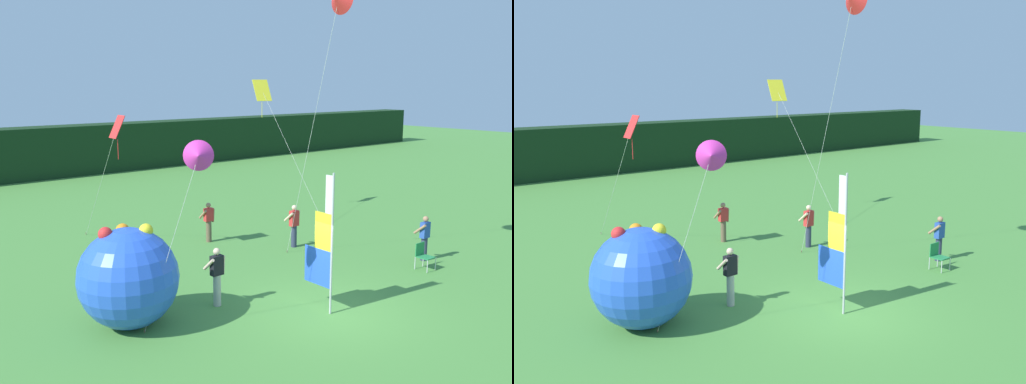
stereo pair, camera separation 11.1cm
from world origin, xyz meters
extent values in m
plane|color=#478438|center=(0.00, 0.00, 0.00)|extent=(120.00, 120.00, 0.00)
cube|color=black|center=(0.00, 27.54, 1.68)|extent=(80.00, 2.40, 3.37)
cylinder|color=#B7B7BC|center=(-0.14, -0.12, 1.95)|extent=(0.06, 0.06, 3.91)
cube|color=blue|center=(-0.14, 0.40, 1.22)|extent=(0.02, 0.97, 1.04)
cube|color=yellow|center=(-0.14, 0.21, 2.27)|extent=(0.02, 0.60, 1.04)
cube|color=white|center=(-0.14, 0.03, 3.31)|extent=(0.02, 0.23, 1.04)
cylinder|color=#2D334C|center=(5.90, 0.96, 0.42)|extent=(0.22, 0.22, 0.84)
cube|color=#284CA8|center=(5.90, 0.96, 1.12)|extent=(0.36, 0.20, 0.56)
sphere|color=#A37556|center=(5.90, 0.96, 1.52)|extent=(0.20, 0.20, 0.20)
cylinder|color=#A37556|center=(5.67, 1.02, 1.17)|extent=(0.09, 0.48, 0.42)
cylinder|color=#A37556|center=(6.13, 0.97, 1.07)|extent=(0.09, 0.14, 0.56)
cylinder|color=#2D334C|center=(3.50, 5.13, 0.42)|extent=(0.22, 0.22, 0.84)
cube|color=red|center=(3.50, 5.13, 1.13)|extent=(0.36, 0.20, 0.59)
sphere|color=beige|center=(3.50, 5.13, 1.55)|extent=(0.20, 0.20, 0.20)
cylinder|color=beige|center=(3.27, 5.19, 1.20)|extent=(0.09, 0.48, 0.42)
cylinder|color=beige|center=(3.73, 5.14, 1.11)|extent=(0.09, 0.14, 0.56)
cylinder|color=brown|center=(1.39, 7.81, 0.42)|extent=(0.22, 0.22, 0.85)
cube|color=red|center=(1.39, 7.81, 1.11)|extent=(0.36, 0.20, 0.52)
sphere|color=#A37556|center=(1.39, 7.81, 1.49)|extent=(0.20, 0.20, 0.20)
cylinder|color=#A37556|center=(1.16, 7.87, 1.14)|extent=(0.09, 0.48, 0.42)
cylinder|color=#A37556|center=(1.62, 7.81, 1.05)|extent=(0.09, 0.14, 0.56)
cylinder|color=#B7B2A3|center=(-2.17, 2.33, 0.46)|extent=(0.22, 0.22, 0.91)
cube|color=black|center=(-2.17, 2.33, 1.19)|extent=(0.36, 0.20, 0.57)
sphere|color=beige|center=(-2.17, 2.33, 1.60)|extent=(0.20, 0.20, 0.20)
cylinder|color=beige|center=(-2.40, 2.39, 1.25)|extent=(0.09, 0.48, 0.42)
cylinder|color=beige|center=(-1.94, 2.33, 1.15)|extent=(0.09, 0.14, 0.56)
sphere|color=blue|center=(-4.71, 2.68, 1.31)|extent=(2.61, 2.61, 2.61)
sphere|color=orange|center=(-4.47, 3.38, 2.39)|extent=(0.37, 0.37, 0.37)
sphere|color=yellow|center=(-4.24, 2.52, 2.52)|extent=(0.37, 0.37, 0.37)
sphere|color=red|center=(-5.17, 2.89, 2.51)|extent=(0.37, 0.37, 0.37)
cylinder|color=#BCBCC1|center=(4.84, 0.11, 0.21)|extent=(0.03, 0.03, 0.42)
cylinder|color=#BCBCC1|center=(5.32, 0.11, 0.21)|extent=(0.03, 0.03, 0.42)
cylinder|color=#BCBCC1|center=(4.84, 0.59, 0.21)|extent=(0.03, 0.03, 0.42)
cylinder|color=#BCBCC1|center=(5.32, 0.59, 0.21)|extent=(0.03, 0.03, 0.42)
cube|color=#237F42|center=(5.08, 0.35, 0.43)|extent=(0.48, 0.48, 0.03)
cube|color=#237F42|center=(5.08, 0.59, 0.67)|extent=(0.48, 0.03, 0.44)
cylinder|color=brown|center=(6.61, 6.40, 0.04)|extent=(0.03, 0.03, 0.08)
cylinder|color=silver|center=(6.32, 8.20, 2.94)|extent=(0.60, 3.62, 5.89)
cube|color=yellow|center=(6.02, 10.01, 5.88)|extent=(0.87, 0.67, 0.97)
cylinder|color=yellow|center=(6.02, 10.01, 4.99)|extent=(0.02, 0.02, 0.70)
cylinder|color=brown|center=(-1.95, 11.96, 0.04)|extent=(0.03, 0.03, 0.08)
cylinder|color=silver|center=(-2.08, 10.01, 2.36)|extent=(0.29, 3.93, 4.74)
cube|color=red|center=(-2.22, 8.05, 4.73)|extent=(0.43, 0.64, 0.78)
cylinder|color=red|center=(-2.22, 8.05, 3.95)|extent=(0.02, 0.02, 0.70)
cylinder|color=brown|center=(-4.62, 2.09, 0.04)|extent=(0.03, 0.03, 0.08)
cylinder|color=silver|center=(-4.11, 1.56, 2.27)|extent=(1.05, 1.08, 4.54)
cone|color=#DB33A8|center=(-3.59, 1.02, 4.53)|extent=(0.79, 0.68, 0.76)
cylinder|color=brown|center=(2.81, 4.77, 0.04)|extent=(0.03, 0.03, 0.08)
cylinder|color=silver|center=(2.75, 3.61, 4.40)|extent=(0.12, 2.35, 8.79)
camera|label=1|loc=(-10.89, -9.84, 6.21)|focal=39.14mm
camera|label=2|loc=(-10.80, -9.91, 6.21)|focal=39.14mm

